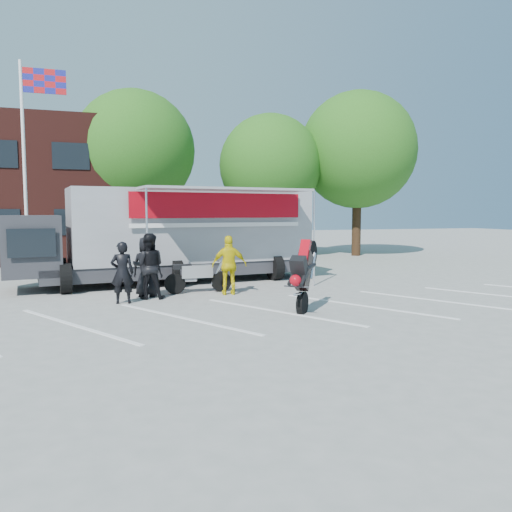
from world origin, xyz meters
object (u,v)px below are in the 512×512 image
parked_motorcycle (199,293)px  spectator_hivis (229,265)px  tree_right (358,150)px  spectator_leather_b (122,273)px  stunt_bike_rider (309,309)px  spectator_leather_c (149,266)px  flagpole (31,142)px  tree_mid (270,166)px  tree_left (135,151)px  spectator_leather_a (147,267)px  transporter_truck (181,282)px

parked_motorcycle → spectator_hivis: 1.35m
tree_right → spectator_leather_b: bearing=-140.4°
stunt_bike_rider → spectator_leather_c: (-3.73, 2.82, 0.94)m
flagpole → tree_mid: (11.24, 5.00, -0.11)m
tree_left → spectator_leather_b: tree_left is taller
tree_right → parked_motorcycle: size_ratio=4.31×
spectator_hivis → tree_mid: bearing=-105.0°
tree_left → spectator_hivis: 13.09m
spectator_leather_a → spectator_leather_c: (0.01, -0.39, 0.05)m
tree_mid → tree_right: (5.00, -0.50, 0.93)m
tree_left → spectator_leather_a: tree_left is taller
tree_left → spectator_leather_a: size_ratio=4.87×
spectator_leather_a → tree_mid: bearing=-102.7°
tree_left → parked_motorcycle: (0.87, -11.51, -5.57)m
flagpole → stunt_bike_rider: (7.29, -8.91, -5.05)m
spectator_leather_b → tree_right: bearing=-133.6°
tree_mid → tree_right: size_ratio=0.84×
parked_motorcycle → spectator_leather_c: size_ratio=1.13×
transporter_truck → spectator_leather_c: spectator_leather_c is taller
spectator_leather_b → spectator_hivis: 3.17m
flagpole → parked_motorcycle: flagpole is taller
tree_left → tree_right: size_ratio=0.95×
flagpole → tree_left: 7.37m
tree_mid → transporter_truck: 11.26m
stunt_bike_rider → spectator_hivis: 3.24m
tree_left → spectator_leather_c: bearing=-93.2°
parked_motorcycle → stunt_bike_rider: stunt_bike_rider is taller
parked_motorcycle → transporter_truck: bearing=0.7°
tree_left → stunt_bike_rider: size_ratio=4.39×
tree_left → spectator_leather_b: bearing=-96.5°
flagpole → spectator_leather_b: size_ratio=4.74×
tree_right → stunt_bike_rider: size_ratio=4.63×
tree_mid → spectator_leather_c: bearing=-124.7°
tree_right → spectator_hivis: tree_right is taller
tree_right → parked_motorcycle: tree_right is taller
parked_motorcycle → spectator_leather_a: size_ratio=1.19×
spectator_leather_c → spectator_hivis: size_ratio=1.05×
tree_mid → parked_motorcycle: size_ratio=3.63×
tree_mid → stunt_bike_rider: bearing=-105.9°
spectator_leather_b → spectator_hivis: size_ratio=0.95×
spectator_leather_a → spectator_leather_b: size_ratio=1.05×
tree_left → spectator_hivis: size_ratio=4.86×
spectator_hivis → transporter_truck: bearing=-63.0°
parked_motorcycle → spectator_leather_b: bearing=113.7°
transporter_truck → tree_right: bearing=26.8°
tree_right → spectator_leather_c: 17.25m
flagpole → spectator_leather_a: bearing=-58.1°
tree_left → tree_mid: (7.00, -1.00, -0.62)m
stunt_bike_rider → spectator_leather_c: size_ratio=1.05×
stunt_bike_rider → tree_mid: bearing=114.7°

